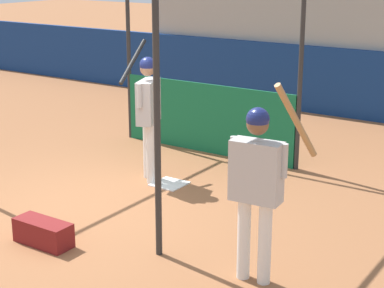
{
  "coord_description": "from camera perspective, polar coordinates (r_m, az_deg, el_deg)",
  "views": [
    {
      "loc": [
        5.46,
        -5.52,
        3.11
      ],
      "look_at": [
        1.43,
        0.51,
        0.98
      ],
      "focal_mm": 60.0,
      "sensor_mm": 36.0,
      "label": 1
    }
  ],
  "objects": [
    {
      "name": "player_batter",
      "position": [
        9.0,
        -3.94,
        3.36
      ],
      "size": [
        0.68,
        0.85,
        1.94
      ],
      "rotation": [
        0.0,
        0.0,
        1.92
      ],
      "color": "white",
      "rests_on": "ground"
    },
    {
      "name": "equipment_bag",
      "position": [
        7.41,
        -13.08,
        -7.67
      ],
      "size": [
        0.7,
        0.28,
        0.28
      ],
      "color": "maroon",
      "rests_on": "ground"
    },
    {
      "name": "home_plate",
      "position": [
        9.1,
        -2.02,
        -3.56
      ],
      "size": [
        0.44,
        0.44,
        0.02
      ],
      "color": "white",
      "rests_on": "ground"
    },
    {
      "name": "player_waiting",
      "position": [
        6.13,
        5.81,
        -3.06
      ],
      "size": [
        0.8,
        0.54,
        2.06
      ],
      "rotation": [
        0.0,
        0.0,
        0.09
      ],
      "color": "white",
      "rests_on": "ground"
    },
    {
      "name": "batting_cage",
      "position": [
        9.67,
        -1.01,
        5.85
      ],
      "size": [
        3.28,
        3.55,
        3.12
      ],
      "color": "#282828",
      "rests_on": "ground"
    },
    {
      "name": "bleacher_section",
      "position": [
        14.89,
        12.26,
        9.89
      ],
      "size": [
        7.6,
        3.2,
        3.05
      ],
      "color": "#9E9E99",
      "rests_on": "ground"
    },
    {
      "name": "outfield_wall",
      "position": [
        13.49,
        9.39,
        5.81
      ],
      "size": [
        24.0,
        0.12,
        1.37
      ],
      "color": "navy",
      "rests_on": "ground"
    },
    {
      "name": "ground_plane",
      "position": [
        8.36,
        -10.18,
        -5.71
      ],
      "size": [
        60.0,
        60.0,
        0.0
      ],
      "primitive_type": "plane",
      "color": "#935B38"
    }
  ]
}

